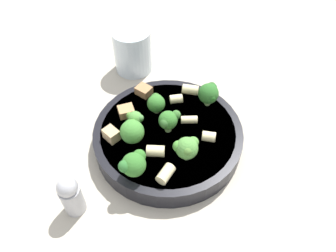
{
  "coord_description": "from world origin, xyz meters",
  "views": [
    {
      "loc": [
        0.18,
        -0.3,
        0.45
      ],
      "look_at": [
        0.0,
        0.0,
        0.04
      ],
      "focal_mm": 35.0,
      "sensor_mm": 36.0,
      "label": 1
    }
  ],
  "objects": [
    {
      "name": "ground_plane",
      "position": [
        0.0,
        0.0,
        0.0
      ],
      "size": [
        2.0,
        2.0,
        0.0
      ],
      "primitive_type": "plane",
      "color": "#BCB29E"
    },
    {
      "name": "pasta_bowl",
      "position": [
        0.0,
        0.0,
        0.02
      ],
      "size": [
        0.25,
        0.25,
        0.03
      ],
      "color": "black",
      "rests_on": "ground_plane"
    },
    {
      "name": "broccoli_floret_0",
      "position": [
        0.0,
        0.0,
        0.06
      ],
      "size": [
        0.03,
        0.04,
        0.04
      ],
      "color": "#84AD60",
      "rests_on": "pasta_bowl"
    },
    {
      "name": "broccoli_floret_1",
      "position": [
        -0.04,
        -0.05,
        0.06
      ],
      "size": [
        0.04,
        0.04,
        0.04
      ],
      "color": "#93B766",
      "rests_on": "pasta_bowl"
    },
    {
      "name": "broccoli_floret_2",
      "position": [
        -0.04,
        0.03,
        0.05
      ],
      "size": [
        0.03,
        0.03,
        0.03
      ],
      "color": "#9EC175",
      "rests_on": "pasta_bowl"
    },
    {
      "name": "broccoli_floret_3",
      "position": [
        -0.05,
        -0.02,
        0.05
      ],
      "size": [
        0.03,
        0.02,
        0.03
      ],
      "color": "#93B766",
      "rests_on": "pasta_bowl"
    },
    {
      "name": "broccoli_floret_4",
      "position": [
        0.05,
        -0.03,
        0.06
      ],
      "size": [
        0.04,
        0.04,
        0.04
      ],
      "color": "#84AD60",
      "rests_on": "pasta_bowl"
    },
    {
      "name": "broccoli_floret_5",
      "position": [
        -0.0,
        -0.1,
        0.06
      ],
      "size": [
        0.04,
        0.05,
        0.04
      ],
      "color": "#84AD60",
      "rests_on": "pasta_bowl"
    },
    {
      "name": "broccoli_floret_6",
      "position": [
        0.03,
        0.09,
        0.06
      ],
      "size": [
        0.04,
        0.04,
        0.04
      ],
      "color": "#84AD60",
      "rests_on": "pasta_bowl"
    },
    {
      "name": "rigatoni_0",
      "position": [
        0.07,
        0.01,
        0.04
      ],
      "size": [
        0.03,
        0.02,
        0.02
      ],
      "primitive_type": "cylinder",
      "rotation": [
        1.57,
        0.0,
        1.92
      ],
      "color": "beige",
      "rests_on": "pasta_bowl"
    },
    {
      "name": "rigatoni_1",
      "position": [
        -0.02,
        0.06,
        0.04
      ],
      "size": [
        0.03,
        0.03,
        0.02
      ],
      "primitive_type": "cylinder",
      "rotation": [
        1.57,
        0.0,
        2.25
      ],
      "color": "beige",
      "rests_on": "pasta_bowl"
    },
    {
      "name": "rigatoni_2",
      "position": [
        0.01,
        -0.05,
        0.04
      ],
      "size": [
        0.03,
        0.03,
        0.02
      ],
      "primitive_type": "cylinder",
      "rotation": [
        1.57,
        0.0,
        2.04
      ],
      "color": "beige",
      "rests_on": "pasta_bowl"
    },
    {
      "name": "rigatoni_3",
      "position": [
        0.04,
        -0.08,
        0.04
      ],
      "size": [
        0.02,
        0.03,
        0.02
      ],
      "primitive_type": "cylinder",
      "rotation": [
        1.57,
        0.0,
        3.12
      ],
      "color": "beige",
      "rests_on": "pasta_bowl"
    },
    {
      "name": "rigatoni_4",
      "position": [
        -0.01,
        0.1,
        0.04
      ],
      "size": [
        0.03,
        0.03,
        0.02
      ],
      "primitive_type": "cylinder",
      "rotation": [
        1.57,
        0.0,
        1.89
      ],
      "color": "beige",
      "rests_on": "pasta_bowl"
    },
    {
      "name": "rigatoni_5",
      "position": [
        0.02,
        0.03,
        0.04
      ],
      "size": [
        0.03,
        0.03,
        0.01
      ],
      "primitive_type": "cylinder",
      "rotation": [
        1.57,
        0.0,
        2.13
      ],
      "color": "beige",
      "rests_on": "pasta_bowl"
    },
    {
      "name": "chicken_chunk_0",
      "position": [
        -0.08,
        -0.01,
        0.04
      ],
      "size": [
        0.03,
        0.03,
        0.02
      ],
      "primitive_type": "cube",
      "rotation": [
        0.0,
        0.0,
        0.85
      ],
      "color": "tan",
      "rests_on": "pasta_bowl"
    },
    {
      "name": "chicken_chunk_1",
      "position": [
        -0.07,
        -0.06,
        0.04
      ],
      "size": [
        0.03,
        0.02,
        0.02
      ],
      "primitive_type": "cube",
      "rotation": [
        0.0,
        0.0,
        2.89
      ],
      "color": "tan",
      "rests_on": "pasta_bowl"
    },
    {
      "name": "chicken_chunk_2",
      "position": [
        -0.08,
        0.05,
        0.04
      ],
      "size": [
        0.03,
        0.02,
        0.02
      ],
      "primitive_type": "cube",
      "rotation": [
        0.0,
        0.0,
        3.04
      ],
      "color": "#A87A4C",
      "rests_on": "pasta_bowl"
    },
    {
      "name": "drinking_glass",
      "position": [
        -0.16,
        0.14,
        0.04
      ],
      "size": [
        0.08,
        0.08,
        0.09
      ],
      "color": "silver",
      "rests_on": "ground_plane"
    },
    {
      "name": "pepper_shaker",
      "position": [
        -0.06,
        -0.18,
        0.04
      ],
      "size": [
        0.03,
        0.03,
        0.08
      ],
      "color": "#B2B2B7",
      "rests_on": "ground_plane"
    }
  ]
}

